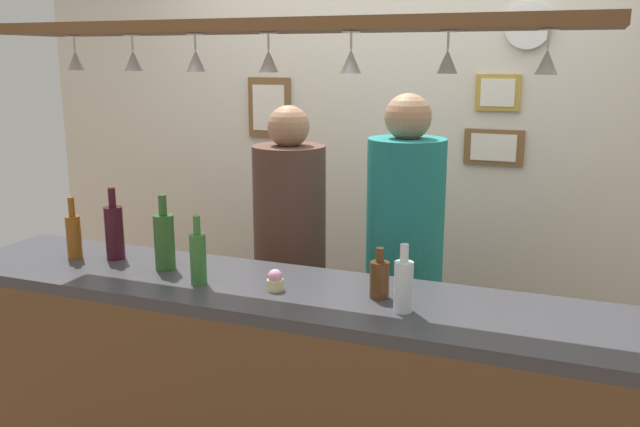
# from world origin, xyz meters

# --- Properties ---
(back_wall) EXTENTS (4.40, 0.06, 2.60)m
(back_wall) POSITION_xyz_m (0.00, 1.10, 1.30)
(back_wall) COLOR silver
(back_wall) RESTS_ON ground_plane
(bar_counter) EXTENTS (2.70, 0.55, 1.04)m
(bar_counter) POSITION_xyz_m (0.00, -0.51, 0.70)
(bar_counter) COLOR #38383D
(bar_counter) RESTS_ON ground_plane
(overhead_glass_rack) EXTENTS (2.20, 0.36, 0.04)m
(overhead_glass_rack) POSITION_xyz_m (0.00, -0.30, 1.96)
(overhead_glass_rack) COLOR brown
(hanging_wineglass_far_left) EXTENTS (0.07, 0.07, 0.13)m
(hanging_wineglass_far_left) POSITION_xyz_m (-0.88, -0.29, 1.85)
(hanging_wineglass_far_left) COLOR silver
(hanging_wineglass_far_left) RESTS_ON overhead_glass_rack
(hanging_wineglass_left) EXTENTS (0.07, 0.07, 0.13)m
(hanging_wineglass_left) POSITION_xyz_m (-0.59, -0.31, 1.85)
(hanging_wineglass_left) COLOR silver
(hanging_wineglass_left) RESTS_ON overhead_glass_rack
(hanging_wineglass_center_left) EXTENTS (0.07, 0.07, 0.13)m
(hanging_wineglass_center_left) POSITION_xyz_m (-0.30, -0.35, 1.85)
(hanging_wineglass_center_left) COLOR silver
(hanging_wineglass_center_left) RESTS_ON overhead_glass_rack
(hanging_wineglass_center) EXTENTS (0.07, 0.07, 0.13)m
(hanging_wineglass_center) POSITION_xyz_m (-0.02, -0.33, 1.85)
(hanging_wineglass_center) COLOR silver
(hanging_wineglass_center) RESTS_ON overhead_glass_rack
(hanging_wineglass_center_right) EXTENTS (0.07, 0.07, 0.13)m
(hanging_wineglass_center_right) POSITION_xyz_m (0.29, -0.37, 1.85)
(hanging_wineglass_center_right) COLOR silver
(hanging_wineglass_center_right) RESTS_ON overhead_glass_rack
(hanging_wineglass_right) EXTENTS (0.07, 0.07, 0.13)m
(hanging_wineglass_right) POSITION_xyz_m (0.58, -0.27, 1.85)
(hanging_wineglass_right) COLOR silver
(hanging_wineglass_right) RESTS_ON overhead_glass_rack
(hanging_wineglass_far_right) EXTENTS (0.07, 0.07, 0.13)m
(hanging_wineglass_far_right) POSITION_xyz_m (0.89, -0.31, 1.85)
(hanging_wineglass_far_right) COLOR silver
(hanging_wineglass_far_right) RESTS_ON overhead_glass_rack
(person_middle_brown_shirt) EXTENTS (0.34, 0.34, 1.64)m
(person_middle_brown_shirt) POSITION_xyz_m (-0.25, 0.34, 0.99)
(person_middle_brown_shirt) COLOR #2D334C
(person_middle_brown_shirt) RESTS_ON ground_plane
(person_right_teal_shirt) EXTENTS (0.34, 0.34, 1.71)m
(person_right_teal_shirt) POSITION_xyz_m (0.31, 0.34, 1.03)
(person_right_teal_shirt) COLOR #2D334C
(person_right_teal_shirt) RESTS_ON ground_plane
(bottle_beer_green_import) EXTENTS (0.06, 0.06, 0.26)m
(bottle_beer_green_import) POSITION_xyz_m (-0.27, -0.43, 1.14)
(bottle_beer_green_import) COLOR #336B2D
(bottle_beer_green_import) RESTS_ON bar_counter
(bottle_champagne_green) EXTENTS (0.08, 0.08, 0.30)m
(bottle_champagne_green) POSITION_xyz_m (-0.49, -0.32, 1.15)
(bottle_champagne_green) COLOR #2D5623
(bottle_champagne_green) RESTS_ON bar_counter
(bottle_beer_brown_stubby) EXTENTS (0.07, 0.07, 0.18)m
(bottle_beer_brown_stubby) POSITION_xyz_m (0.39, -0.32, 1.11)
(bottle_beer_brown_stubby) COLOR #512D14
(bottle_beer_brown_stubby) RESTS_ON bar_counter
(bottle_wine_dark_red) EXTENTS (0.08, 0.08, 0.30)m
(bottle_wine_dark_red) POSITION_xyz_m (-0.77, -0.27, 1.15)
(bottle_wine_dark_red) COLOR #380F19
(bottle_wine_dark_red) RESTS_ON bar_counter
(bottle_beer_amber_tall) EXTENTS (0.06, 0.06, 0.26)m
(bottle_beer_amber_tall) POSITION_xyz_m (-0.93, -0.33, 1.14)
(bottle_beer_amber_tall) COLOR brown
(bottle_beer_amber_tall) RESTS_ON bar_counter
(bottle_soda_clear) EXTENTS (0.06, 0.06, 0.23)m
(bottle_soda_clear) POSITION_xyz_m (0.50, -0.42, 1.13)
(bottle_soda_clear) COLOR silver
(bottle_soda_clear) RESTS_ON bar_counter
(cupcake) EXTENTS (0.06, 0.06, 0.08)m
(cupcake) POSITION_xyz_m (0.02, -0.38, 1.07)
(cupcake) COLOR beige
(cupcake) RESTS_ON bar_counter
(picture_frame_lower_pair) EXTENTS (0.30, 0.02, 0.18)m
(picture_frame_lower_pair) POSITION_xyz_m (0.58, 1.06, 1.40)
(picture_frame_lower_pair) COLOR brown
(picture_frame_lower_pair) RESTS_ON back_wall
(picture_frame_upper_small) EXTENTS (0.22, 0.02, 0.18)m
(picture_frame_upper_small) POSITION_xyz_m (0.58, 1.06, 1.68)
(picture_frame_upper_small) COLOR #B29338
(picture_frame_upper_small) RESTS_ON back_wall
(picture_frame_caricature) EXTENTS (0.26, 0.02, 0.34)m
(picture_frame_caricature) POSITION_xyz_m (-0.69, 1.06, 1.57)
(picture_frame_caricature) COLOR brown
(picture_frame_caricature) RESTS_ON back_wall
(wall_clock) EXTENTS (0.22, 0.03, 0.22)m
(wall_clock) POSITION_xyz_m (0.71, 1.05, 2.00)
(wall_clock) COLOR white
(wall_clock) RESTS_ON back_wall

